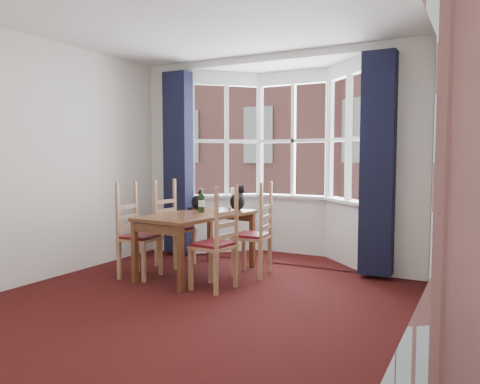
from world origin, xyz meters
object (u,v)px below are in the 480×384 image
Objects in this scene: dining_table at (197,221)px; candle_tall at (233,191)px; cat_left at (198,201)px; chair_right_far at (259,237)px; cat_right at (238,200)px; chair_left_near at (133,238)px; wine_bottle at (201,202)px; chair_right_near at (220,247)px; chair_left_far at (170,229)px.

dining_table is 14.66× the size of candle_tall.
chair_right_far is at bearing -8.32° from cat_left.
cat_right is at bearing -57.46° from candle_tall.
cat_left is 0.95m from candle_tall.
wine_bottle is (0.60, 0.58, 0.41)m from chair_left_near.
chair_right_near reaches higher than dining_table.
chair_left_far and chair_right_near have the same top height.
cat_right is at bearing 148.32° from chair_right_far.
dining_table is at bearing -25.24° from chair_left_far.
chair_right_near is (0.59, -0.46, -0.19)m from dining_table.
chair_right_near is 3.05× the size of wine_bottle.
chair_right_far is 0.85m from wine_bottle.
chair_left_near is 1.02m from cat_left.
chair_left_far is at bearing 148.16° from chair_right_near.
dining_table is 1.71× the size of chair_left_far.
wine_bottle reaches higher than cat_left.
dining_table is 0.78m from chair_right_far.
cat_left is (-0.26, 0.43, 0.19)m from dining_table.
cat_right is at bearing 107.80° from chair_right_near.
chair_left_far is at bearing -108.65° from candle_tall.
cat_left is at bearing -166.54° from cat_right.
chair_left_near is 1.51m from chair_right_far.
chair_left_near is at bearing -112.58° from cat_left.
cat_right reaches higher than cat_left.
candle_tall is (-0.96, 1.09, 0.45)m from chair_right_far.
candle_tall reaches higher than chair_right_far.
wine_bottle reaches higher than chair_right_near.
cat_left is at bearing 121.62° from dining_table.
dining_table is 4.60× the size of cat_right.
chair_left_far is at bearing -163.65° from cat_right.
cat_left is 0.54m from cat_right.
candle_tall is (0.36, 1.08, 0.45)m from chair_left_far.
chair_right_near is at bearing -46.07° from cat_left.
chair_right_near is at bearing -0.86° from chair_left_near.
wine_bottle is 2.81× the size of candle_tall.
wine_bottle reaches higher than chair_left_near.
cat_left is at bearing 20.47° from chair_left_far.
cat_left reaches higher than chair_left_near.
chair_left_far is at bearing -159.53° from cat_left.
chair_left_far is 2.69× the size of cat_right.
chair_right_near is 0.75m from chair_right_far.
candle_tall is (0.01, 0.95, 0.07)m from cat_left.
dining_table is at bearing -157.79° from chair_right_far.
cat_right is at bearing 48.19° from chair_left_near.
chair_left_far is at bearing 179.70° from chair_right_far.
cat_right is (0.89, 0.26, 0.41)m from chair_left_far.
wine_bottle reaches higher than candle_tall.
cat_left is (0.36, 0.13, 0.38)m from chair_left_far.
chair_right_near is 1.14m from cat_right.
wine_bottle is at bearing -125.25° from cat_right.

